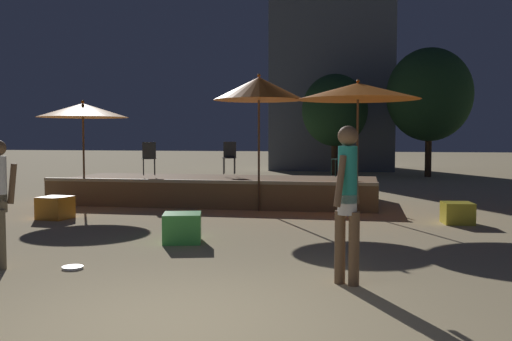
{
  "coord_description": "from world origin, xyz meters",
  "views": [
    {
      "loc": [
        1.74,
        -4.98,
        1.77
      ],
      "look_at": [
        0.0,
        4.31,
        1.2
      ],
      "focal_mm": 40.0,
      "sensor_mm": 36.0,
      "label": 1
    }
  ],
  "objects_px": {
    "person_1": "(347,196)",
    "bistro_chair_0": "(230,154)",
    "bistro_chair_2": "(342,156)",
    "frisbee_disc": "(73,267)",
    "patio_umbrella_0": "(259,89)",
    "patio_umbrella_2": "(358,91)",
    "cube_seat_0": "(457,213)",
    "cube_seat_2": "(182,228)",
    "background_tree_1": "(429,95)",
    "patio_umbrella_1": "(83,110)",
    "bistro_chair_1": "(149,155)",
    "background_tree_0": "(335,110)",
    "cube_seat_1": "(55,208)"
  },
  "relations": [
    {
      "from": "patio_umbrella_1",
      "to": "cube_seat_2",
      "type": "xyz_separation_m",
      "value": [
        4.01,
        -4.35,
        -2.17
      ]
    },
    {
      "from": "cube_seat_0",
      "to": "person_1",
      "type": "relative_size",
      "value": 0.33
    },
    {
      "from": "patio_umbrella_0",
      "to": "bistro_chair_2",
      "type": "bearing_deg",
      "value": 47.98
    },
    {
      "from": "patio_umbrella_0",
      "to": "patio_umbrella_2",
      "type": "xyz_separation_m",
      "value": [
        2.28,
        -0.02,
        -0.1
      ]
    },
    {
      "from": "bistro_chair_2",
      "to": "background_tree_1",
      "type": "xyz_separation_m",
      "value": [
        3.32,
        10.35,
        2.29
      ]
    },
    {
      "from": "bistro_chair_2",
      "to": "cube_seat_0",
      "type": "bearing_deg",
      "value": 13.61
    },
    {
      "from": "person_1",
      "to": "background_tree_0",
      "type": "height_order",
      "value": "background_tree_0"
    },
    {
      "from": "bistro_chair_2",
      "to": "frisbee_disc",
      "type": "xyz_separation_m",
      "value": [
        -3.25,
        -8.32,
        -1.23
      ]
    },
    {
      "from": "patio_umbrella_2",
      "to": "bistro_chair_1",
      "type": "distance_m",
      "value": 5.94
    },
    {
      "from": "person_1",
      "to": "background_tree_1",
      "type": "height_order",
      "value": "background_tree_1"
    },
    {
      "from": "patio_umbrella_1",
      "to": "person_1",
      "type": "xyz_separation_m",
      "value": [
        6.79,
        -6.58,
        -1.35
      ]
    },
    {
      "from": "cube_seat_1",
      "to": "frisbee_disc",
      "type": "xyz_separation_m",
      "value": [
        2.66,
        -4.17,
        -0.22
      ]
    },
    {
      "from": "bistro_chair_1",
      "to": "patio_umbrella_2",
      "type": "bearing_deg",
      "value": 142.16
    },
    {
      "from": "patio_umbrella_0",
      "to": "patio_umbrella_1",
      "type": "height_order",
      "value": "patio_umbrella_0"
    },
    {
      "from": "bistro_chair_1",
      "to": "background_tree_0",
      "type": "bearing_deg",
      "value": -134.51
    },
    {
      "from": "cube_seat_1",
      "to": "cube_seat_2",
      "type": "relative_size",
      "value": 0.88
    },
    {
      "from": "cube_seat_2",
      "to": "person_1",
      "type": "height_order",
      "value": "person_1"
    },
    {
      "from": "patio_umbrella_1",
      "to": "person_1",
      "type": "height_order",
      "value": "patio_umbrella_1"
    },
    {
      "from": "patio_umbrella_0",
      "to": "patio_umbrella_2",
      "type": "distance_m",
      "value": 2.28
    },
    {
      "from": "cube_seat_2",
      "to": "bistro_chair_2",
      "type": "relative_size",
      "value": 0.84
    },
    {
      "from": "frisbee_disc",
      "to": "patio_umbrella_1",
      "type": "bearing_deg",
      "value": 116.16
    },
    {
      "from": "person_1",
      "to": "bistro_chair_1",
      "type": "bearing_deg",
      "value": 150.84
    },
    {
      "from": "bistro_chair_0",
      "to": "background_tree_1",
      "type": "distance_m",
      "value": 12.09
    },
    {
      "from": "background_tree_0",
      "to": "cube_seat_1",
      "type": "bearing_deg",
      "value": -109.21
    },
    {
      "from": "person_1",
      "to": "bistro_chair_0",
      "type": "bearing_deg",
      "value": 137.28
    },
    {
      "from": "cube_seat_0",
      "to": "bistro_chair_2",
      "type": "height_order",
      "value": "bistro_chair_2"
    },
    {
      "from": "patio_umbrella_2",
      "to": "frisbee_disc",
      "type": "height_order",
      "value": "patio_umbrella_2"
    },
    {
      "from": "bistro_chair_0",
      "to": "background_tree_0",
      "type": "relative_size",
      "value": 0.2
    },
    {
      "from": "patio_umbrella_0",
      "to": "patio_umbrella_2",
      "type": "height_order",
      "value": "patio_umbrella_0"
    },
    {
      "from": "cube_seat_0",
      "to": "background_tree_0",
      "type": "bearing_deg",
      "value": 102.73
    },
    {
      "from": "bistro_chair_1",
      "to": "bistro_chair_0",
      "type": "bearing_deg",
      "value": -174.94
    },
    {
      "from": "person_1",
      "to": "bistro_chair_0",
      "type": "xyz_separation_m",
      "value": [
        -3.53,
        8.87,
        0.19
      ]
    },
    {
      "from": "bistro_chair_2",
      "to": "background_tree_1",
      "type": "bearing_deg",
      "value": 139.02
    },
    {
      "from": "patio_umbrella_1",
      "to": "bistro_chair_1",
      "type": "height_order",
      "value": "patio_umbrella_1"
    },
    {
      "from": "patio_umbrella_0",
      "to": "person_1",
      "type": "bearing_deg",
      "value": -70.72
    },
    {
      "from": "patio_umbrella_2",
      "to": "patio_umbrella_1",
      "type": "bearing_deg",
      "value": 178.16
    },
    {
      "from": "person_1",
      "to": "frisbee_disc",
      "type": "xyz_separation_m",
      "value": [
        -3.62,
        0.14,
        -1.05
      ]
    },
    {
      "from": "patio_umbrella_0",
      "to": "background_tree_0",
      "type": "relative_size",
      "value": 0.71
    },
    {
      "from": "patio_umbrella_0",
      "to": "frisbee_disc",
      "type": "xyz_separation_m",
      "value": [
        -1.39,
        -6.25,
        -2.86
      ]
    },
    {
      "from": "cube_seat_2",
      "to": "background_tree_0",
      "type": "relative_size",
      "value": 0.17
    },
    {
      "from": "patio_umbrella_0",
      "to": "cube_seat_0",
      "type": "bearing_deg",
      "value": -15.42
    },
    {
      "from": "cube_seat_2",
      "to": "background_tree_1",
      "type": "distance_m",
      "value": 17.84
    },
    {
      "from": "patio_umbrella_0",
      "to": "bistro_chair_2",
      "type": "height_order",
      "value": "patio_umbrella_0"
    },
    {
      "from": "patio_umbrella_0",
      "to": "bistro_chair_1",
      "type": "relative_size",
      "value": 3.58
    },
    {
      "from": "cube_seat_0",
      "to": "cube_seat_2",
      "type": "xyz_separation_m",
      "value": [
        -4.84,
        -2.96,
        0.03
      ]
    },
    {
      "from": "frisbee_disc",
      "to": "bistro_chair_0",
      "type": "bearing_deg",
      "value": 89.4
    },
    {
      "from": "person_1",
      "to": "frisbee_disc",
      "type": "height_order",
      "value": "person_1"
    },
    {
      "from": "cube_seat_0",
      "to": "bistro_chair_1",
      "type": "bearing_deg",
      "value": 161.06
    },
    {
      "from": "patio_umbrella_2",
      "to": "background_tree_1",
      "type": "distance_m",
      "value": 12.81
    },
    {
      "from": "patio_umbrella_2",
      "to": "person_1",
      "type": "xyz_separation_m",
      "value": [
        -0.05,
        -6.36,
        -1.71
      ]
    }
  ]
}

